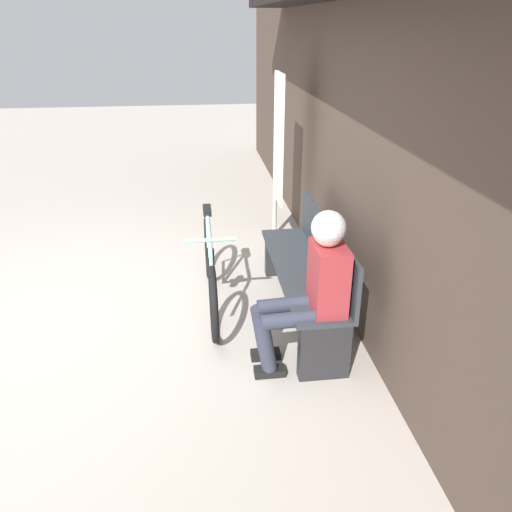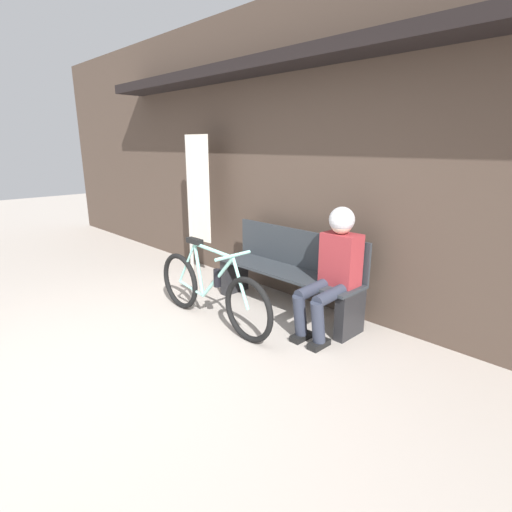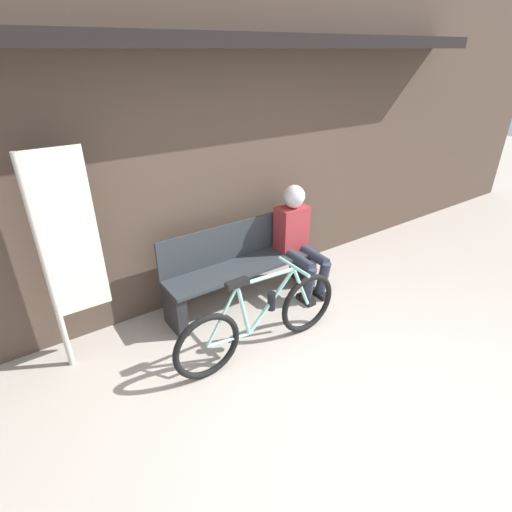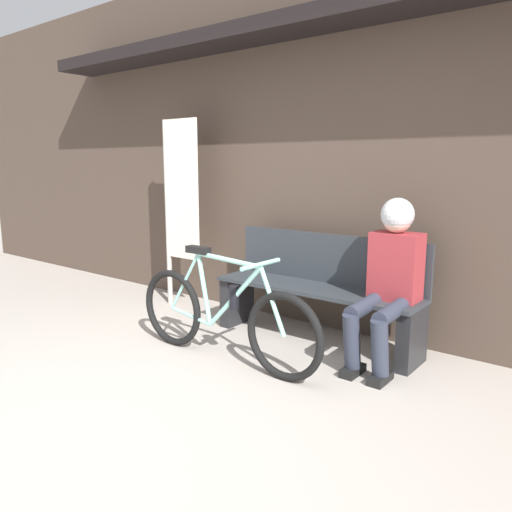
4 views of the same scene
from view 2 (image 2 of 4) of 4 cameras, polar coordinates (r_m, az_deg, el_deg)
ground_plane at (r=3.41m, az=-19.70°, el=-15.53°), size 24.00×24.00×0.00m
storefront_wall at (r=4.37m, az=7.43°, el=14.88°), size 12.00×0.56×3.20m
park_bench_near at (r=4.20m, az=4.66°, el=-2.50°), size 1.70×0.42×0.86m
bicycle at (r=3.93m, az=-6.48°, el=-4.98°), size 1.67×0.40×0.82m
person_seated at (r=3.65m, az=11.08°, el=-1.02°), size 0.34×0.64×1.18m
banner_pole at (r=5.23m, az=-8.54°, el=8.65°), size 0.45×0.05×1.83m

